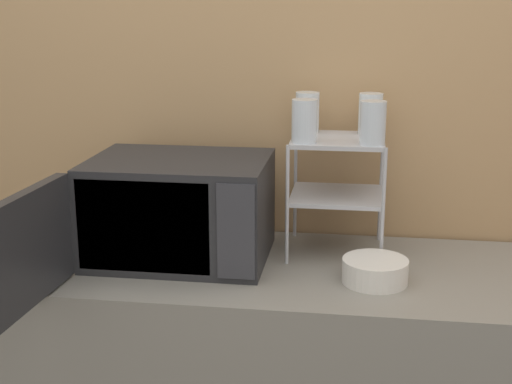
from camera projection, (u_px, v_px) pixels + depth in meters
name	position (u px, v px, depth m)	size (l,w,h in m)	color
wall_back	(333.00, 113.00, 2.14)	(8.00, 0.06, 2.60)	tan
microwave	(173.00, 211.00, 1.95)	(0.53, 0.74, 0.28)	#262628
dish_rack	(337.00, 170.00, 1.98)	(0.26, 0.25, 0.33)	#B2B2B7
glass_front_left	(304.00, 121.00, 1.88)	(0.07, 0.07, 0.11)	silver
glass_back_right	(371.00, 114.00, 2.01)	(0.07, 0.07, 0.11)	silver
glass_front_right	(373.00, 123.00, 1.85)	(0.07, 0.07, 0.11)	silver
glass_back_left	(307.00, 112.00, 2.03)	(0.07, 0.07, 0.11)	silver
bowl	(375.00, 271.00, 1.81)	(0.17, 0.17, 0.06)	silver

